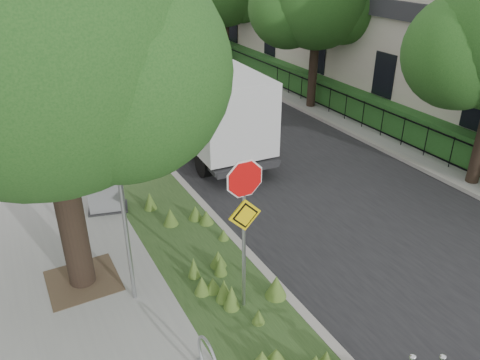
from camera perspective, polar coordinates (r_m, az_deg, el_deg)
name	(u,v)px	position (r m, az deg, el deg)	size (l,w,h in m)	color
ground	(320,304)	(9.71, 9.73, -14.70)	(120.00, 120.00, 0.00)	#4C5147
sidewalk_near	(29,159)	(16.77, -24.29, 2.38)	(3.50, 60.00, 0.12)	gray
verge	(113,143)	(17.08, -15.22, 4.34)	(2.00, 60.00, 0.12)	#263F1B
kerb_near	(141,138)	(17.29, -12.03, 5.02)	(0.20, 60.00, 0.13)	#9E9991
road	(227,124)	(18.49, -1.59, 6.89)	(7.00, 60.00, 0.01)	black
kerb_far	(301,109)	(20.19, 7.41, 8.63)	(0.20, 60.00, 0.13)	#9E9991
footpath_far	(333,103)	(21.19, 11.23, 9.22)	(3.20, 60.00, 0.12)	gray
street_tree_main	(33,52)	(8.55, -23.91, 14.05)	(6.21, 5.54, 7.66)	black
bare_post	(124,211)	(8.62, -14.01, -3.64)	(0.08, 0.08, 4.00)	#A5A8AD
bike_hoop	(208,359)	(7.97, -3.90, -20.96)	(0.06, 0.78, 0.77)	#A5A8AD
sign_assembly	(245,207)	(8.07, 0.55, -3.29)	(0.94, 0.08, 3.22)	#A5A8AD
fence_far	(315,92)	(20.41, 9.15, 10.50)	(0.04, 24.00, 1.00)	black
hedge_far	(328,90)	(20.83, 10.72, 10.71)	(1.00, 24.00, 1.10)	#20491A
far_tree_b	(316,0)	(19.57, 9.24, 20.87)	(4.83, 4.31, 6.56)	black
box_truck	(213,108)	(15.29, -3.30, 8.79)	(2.40, 5.53, 2.46)	#262628
utility_cabinet	(105,188)	(12.51, -16.11, -0.89)	(1.13, 0.89, 1.32)	#262628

